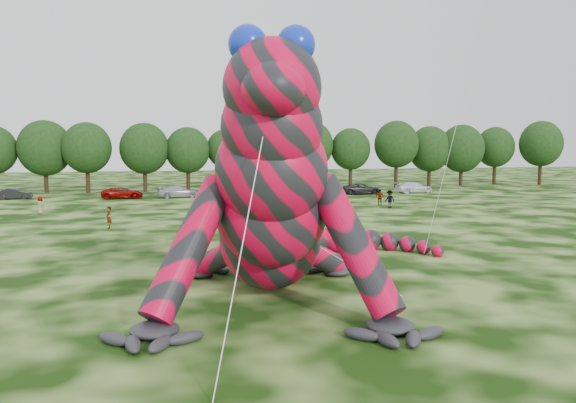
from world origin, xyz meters
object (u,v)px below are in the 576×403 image
Objects in this scene: tree_10 at (267,153)px; tree_9 at (225,160)px; tree_14 at (429,156)px; tree_15 at (461,155)px; tree_13 at (396,154)px; spectator_4 at (40,205)px; car_6 at (362,189)px; inflatable_gecko at (269,169)px; tree_16 at (495,156)px; tree_6 at (87,158)px; tree_11 at (310,154)px; spectator_2 at (390,199)px; car_3 at (178,192)px; tree_5 at (45,156)px; car_7 at (414,187)px; spectator_3 at (380,198)px; tree_17 at (541,153)px; tree_12 at (351,158)px; car_2 at (122,193)px; tree_8 at (188,159)px; spectator_5 at (343,216)px; car_5 at (295,189)px; spectator_0 at (109,218)px; car_4 at (236,191)px; car_1 at (15,194)px; tree_7 at (145,157)px.

tree_9 is at bearing -168.98° from tree_10.
tree_15 reaches higher than tree_14.
tree_13 is 52.17m from spectator_4.
tree_9 reaches higher than car_6.
inflatable_gecko is 4.24× the size of car_6.
tree_9 reaches higher than spectator_4.
tree_13 is 18.46m from tree_16.
tree_11 reaches higher than tree_6.
tree_16 is at bearing -148.03° from spectator_2.
tree_16 is 1.87× the size of car_3.
tree_5 is 49.92m from car_7.
car_3 is at bearing 103.34° from inflatable_gecko.
spectator_2 is 1.09× the size of spectator_4.
car_6 is 3.00× the size of spectator_3.
tree_17 is at bearing -156.19° from spectator_2.
tree_11 is (31.34, 1.51, 0.29)m from tree_6.
car_7 is (5.27, -10.77, -3.74)m from tree_12.
car_6 is at bearing -93.59° from car_2.
tree_9 is at bearing 2.03° from tree_6.
tree_13 reaches higher than tree_8.
car_2 is at bearing -57.80° from spectator_4.
tree_5 reaches higher than spectator_4.
spectator_5 is at bearing -130.16° from tree_15.
tree_17 is 2.54× the size of car_5.
spectator_0 reaches higher than car_7.
tree_13 is 2.48× the size of car_4.
tree_12 is at bearing -84.52° from car_1.
spectator_2 is at bearing -136.90° from tree_16.
tree_12 is at bearing -8.10° from car_6.
car_6 is at bearing -142.59° from tree_14.
spectator_3 is 0.99× the size of spectator_0.
spectator_4 is at bearing 126.97° from inflatable_gecko.
tree_8 is 1.03× the size of tree_9.
spectator_2 is (24.97, -26.03, -3.82)m from tree_7.
tree_5 is at bearing 165.14° from spectator_3.
tree_14 is at bearing -80.66° from car_4.
tree_10 is at bearing -38.77° from car_4.
spectator_4 is at bearing -142.79° from tree_11.
tree_17 reaches higher than tree_16.
car_1 is 2.34× the size of spectator_3.
tree_5 is 45.69m from spectator_3.
car_3 is 30.34m from spectator_5.
car_6 is 3.15× the size of spectator_5.
tree_14 is at bearing -36.12° from car_7.
spectator_3 is 29.03m from spectator_0.
tree_5 is 2.41× the size of car_5.
tree_14 is 5.81× the size of spectator_5.
tree_14 is 58.28m from spectator_0.
tree_10 is 16.40m from car_6.
inflatable_gecko is at bearing 164.37° from car_4.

